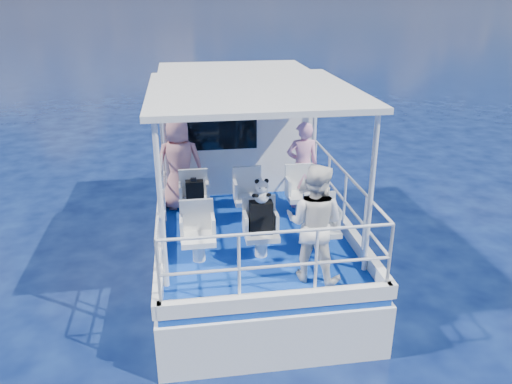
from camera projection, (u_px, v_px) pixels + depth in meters
ground at (251, 270)px, 8.63m from camera, size 2000.00×2000.00×0.00m
hull at (243, 243)px, 9.55m from camera, size 3.00×7.00×1.60m
deck at (243, 202)px, 9.23m from camera, size 2.90×6.90×0.10m
cabin at (234, 124)px, 9.98m from camera, size 2.85×2.00×2.20m
canopy at (252, 90)px, 7.26m from camera, size 3.00×3.20×0.08m
canopy_posts at (252, 165)px, 7.65m from camera, size 2.77×2.97×2.20m
railings at (256, 210)px, 7.58m from camera, size 2.84×3.59×1.00m
seat_port_fwd at (195, 211)px, 8.28m from camera, size 0.48×0.46×0.38m
seat_center_fwd at (249, 208)px, 8.40m from camera, size 0.48×0.46×0.38m
seat_stbd_fwd at (301, 205)px, 8.53m from camera, size 0.48×0.46×0.38m
seat_port_aft at (199, 248)px, 7.09m from camera, size 0.48×0.46×0.38m
seat_center_aft at (261, 244)px, 7.21m from camera, size 0.48×0.46×0.38m
seat_stbd_aft at (321, 239)px, 7.34m from camera, size 0.48×0.46×0.38m
passenger_port_fwd at (179, 163)px, 8.58m from camera, size 0.64×0.47×1.65m
passenger_stbd_fwd at (302, 165)px, 8.63m from camera, size 0.57×0.38×1.55m
passenger_stbd_aft at (314, 223)px, 6.43m from camera, size 0.98×0.93×1.61m
backpack_port at (195, 192)px, 8.05m from camera, size 0.29×0.16×0.38m
backpack_center at (261, 217)px, 7.03m from camera, size 0.32×0.18×0.48m
compact_camera at (193, 180)px, 7.95m from camera, size 0.09×0.06×0.06m
panda at (262, 191)px, 6.85m from camera, size 0.22×0.19×0.35m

